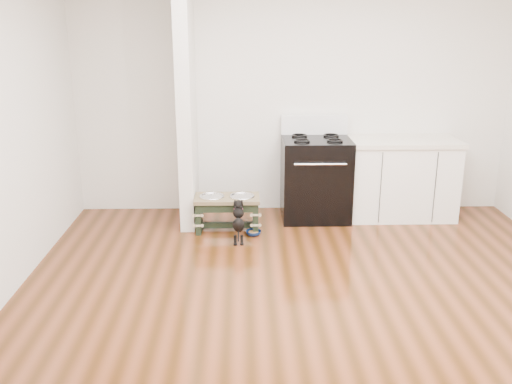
# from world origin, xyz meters

# --- Properties ---
(ground) EXTENTS (5.00, 5.00, 0.00)m
(ground) POSITION_xyz_m (0.00, 0.00, 0.00)
(ground) COLOR #3F210B
(ground) RESTS_ON ground
(room_shell) EXTENTS (5.00, 5.00, 5.00)m
(room_shell) POSITION_xyz_m (0.00, 0.00, 1.62)
(room_shell) COLOR silver
(room_shell) RESTS_ON ground
(partition_wall) EXTENTS (0.15, 0.80, 2.70)m
(partition_wall) POSITION_xyz_m (-1.18, 2.10, 1.35)
(partition_wall) COLOR silver
(partition_wall) RESTS_ON ground
(oven_range) EXTENTS (0.76, 0.69, 1.14)m
(oven_range) POSITION_xyz_m (0.25, 2.16, 0.48)
(oven_range) COLOR black
(oven_range) RESTS_ON ground
(cabinet_run) EXTENTS (1.24, 0.64, 0.91)m
(cabinet_run) POSITION_xyz_m (1.23, 2.18, 0.45)
(cabinet_run) COLOR white
(cabinet_run) RESTS_ON ground
(dog_feeder) EXTENTS (0.69, 0.37, 0.40)m
(dog_feeder) POSITION_xyz_m (-0.75, 1.75, 0.27)
(dog_feeder) COLOR black
(dog_feeder) RESTS_ON ground
(puppy) EXTENTS (0.12, 0.36, 0.42)m
(puppy) POSITION_xyz_m (-0.62, 1.43, 0.23)
(puppy) COLOR black
(puppy) RESTS_ON ground
(floor_bowl) EXTENTS (0.20, 0.20, 0.05)m
(floor_bowl) POSITION_xyz_m (-0.47, 1.60, 0.03)
(floor_bowl) COLOR #0B204F
(floor_bowl) RESTS_ON ground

